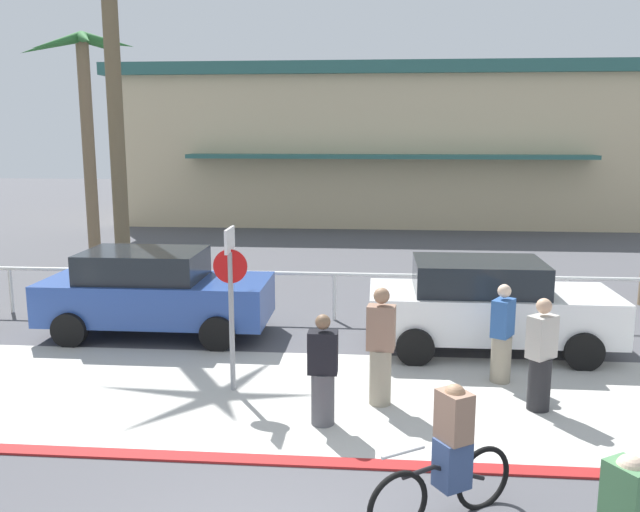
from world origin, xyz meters
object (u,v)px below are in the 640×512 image
Objects in this scene: car_blue_1 at (154,292)px; car_white_2 at (488,305)px; stop_sign_bike_lane at (231,286)px; pedestrian_3 at (502,338)px; palm_tree_2 at (83,95)px; pedestrian_0 at (541,360)px; palm_tree_3 at (108,4)px; pedestrian_2 at (323,375)px; pedestrian_1 at (381,351)px; cyclist_black_0 at (449,457)px.

car_blue_1 is 6.40m from car_white_2.
pedestrian_3 is (4.20, 0.71, -0.93)m from stop_sign_bike_lane.
stop_sign_bike_lane is at bearing -56.37° from palm_tree_2.
car_blue_1 is 1.00× the size of car_white_2.
pedestrian_0 is at bearing -83.15° from car_white_2.
palm_tree_3 reaches higher than pedestrian_2.
pedestrian_0 is 0.94× the size of pedestrian_1.
car_white_2 is 1.60m from pedestrian_3.
car_blue_1 is at bearing 133.21° from pedestrian_2.
stop_sign_bike_lane is at bearing 132.32° from cyclist_black_0.
palm_tree_3 is 6.07× the size of pedestrian_2.
stop_sign_bike_lane reaches higher than car_blue_1.
pedestrian_1 is at bearing 179.67° from pedestrian_0.
pedestrian_0 reaches higher than pedestrian_2.
palm_tree_3 reaches higher than cyclist_black_0.
car_white_2 reaches higher than pedestrian_0.
cyclist_black_0 is at bearing -76.72° from pedestrian_1.
pedestrian_3 is at bearing 107.99° from pedestrian_0.
pedestrian_0 reaches higher than pedestrian_3.
stop_sign_bike_lane is 11.95m from palm_tree_2.
car_white_2 is 2.72× the size of pedestrian_3.
stop_sign_bike_lane is 1.53× the size of pedestrian_0.
palm_tree_3 is at bearing 121.06° from car_blue_1.
pedestrian_0 is (4.55, -0.36, -0.91)m from stop_sign_bike_lane.
pedestrian_2 is at bearing 124.41° from cyclist_black_0.
palm_tree_2 is at bearing 123.63° from stop_sign_bike_lane.
palm_tree_2 reaches higher than pedestrian_1.
stop_sign_bike_lane is 1.64× the size of cyclist_black_0.
car_blue_1 is 7.40m from pedestrian_0.
palm_tree_2 is 4.33× the size of pedestrian_2.
palm_tree_3 reaches higher than car_white_2.
pedestrian_3 is (-0.03, -1.59, -0.13)m from car_white_2.
pedestrian_1 is at bearing -126.42° from car_white_2.
pedestrian_1 is at bearing -48.93° from palm_tree_2.
pedestrian_0 is 1.06× the size of pedestrian_2.
pedestrian_1 is (8.63, -9.90, -4.20)m from palm_tree_2.
pedestrian_1 is 1.09m from pedestrian_2.
palm_tree_2 is 9.00m from car_blue_1.
pedestrian_2 is (3.64, -3.87, -0.15)m from car_blue_1.
palm_tree_2 is 1.55× the size of car_blue_1.
cyclist_black_0 is 4.15m from pedestrian_3.
pedestrian_1 is at bearing 103.28° from cyclist_black_0.
pedestrian_0 is at bearing -0.33° from pedestrian_1.
pedestrian_0 is at bearing -35.72° from palm_tree_3.
car_white_2 is 2.80× the size of pedestrian_2.
pedestrian_0 is (8.49, -6.11, -6.04)m from palm_tree_3.
palm_tree_2 reaches higher than car_white_2.
pedestrian_1 reaches higher than pedestrian_0.
car_white_2 is 2.63× the size of pedestrian_0.
car_blue_1 is at bearing 162.03° from pedestrian_3.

